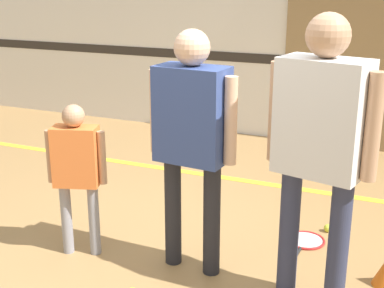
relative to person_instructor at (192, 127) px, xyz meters
The scene contains 9 objects.
ground_plane 1.07m from the person_instructor, 103.90° to the right, with size 16.00×16.00×0.00m, color #A87F4C.
wall_back 3.50m from the person_instructor, 90.56° to the left, with size 16.00×0.07×3.20m.
wall_panel 3.53m from the person_instructor, 74.32° to the left, with size 2.31×0.05×2.33m.
floor_stripe 2.08m from the person_instructor, 91.09° to the left, with size 14.40×0.10×0.01m.
person_instructor is the anchor object (origin of this frame).
person_student_left 0.93m from the person_instructor, behind, with size 0.42×0.27×1.16m.
person_student_right 0.87m from the person_instructor, ahead, with size 0.68×0.40×1.84m.
racket_spare_on_floor 1.43m from the person_instructor, 46.06° to the left, with size 0.33×0.53×0.03m.
tennis_ball_by_spare_racket 1.62m from the person_instructor, 49.71° to the left, with size 0.07×0.07×0.07m, color #CCE038.
Camera 1 is at (1.40, -3.03, 2.03)m, focal length 50.00 mm.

